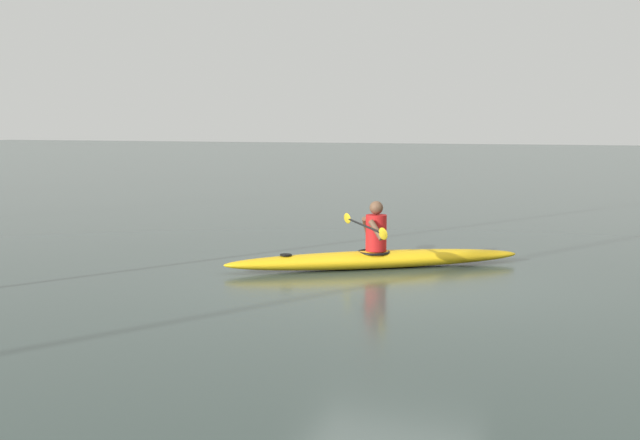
# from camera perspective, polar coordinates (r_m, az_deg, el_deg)

# --- Properties ---
(ground_plane) EXTENTS (160.00, 160.00, 0.00)m
(ground_plane) POSITION_cam_1_polar(r_m,az_deg,el_deg) (11.31, 4.80, -4.63)
(ground_plane) COLOR #384742
(kayak) EXTENTS (4.22, 3.18, 0.27)m
(kayak) POSITION_cam_1_polar(r_m,az_deg,el_deg) (12.63, 3.95, -2.78)
(kayak) COLOR #EAB214
(kayak) RESTS_ON ground
(kayaker) EXTENTS (1.37, 1.94, 0.78)m
(kayaker) POSITION_cam_1_polar(r_m,az_deg,el_deg) (12.55, 3.88, -0.64)
(kayaker) COLOR red
(kayaker) RESTS_ON kayak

